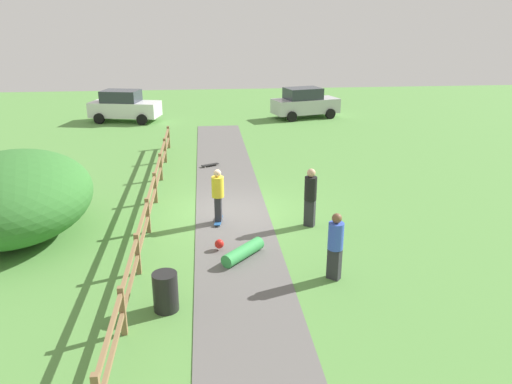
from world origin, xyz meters
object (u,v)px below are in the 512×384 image
(skater_fallen, at_px, (241,251))
(parked_car_silver, at_px, (305,103))
(parked_car_white, at_px, (124,106))
(skateboard_loose, at_px, (210,165))
(skater_riding, at_px, (218,193))
(bystander_blue, at_px, (335,243))
(trash_bin, at_px, (165,292))
(bush_large, at_px, (13,196))
(bystander_black, at_px, (310,195))

(skater_fallen, bearing_deg, parked_car_silver, 73.84)
(skater_fallen, xyz_separation_m, parked_car_white, (-5.76, 19.32, 0.76))
(skateboard_loose, distance_m, parked_car_white, 11.73)
(skater_riding, distance_m, bystander_blue, 4.71)
(trash_bin, height_order, parked_car_silver, parked_car_silver)
(bush_large, relative_size, skater_riding, 3.03)
(bush_large, distance_m, skateboard_loose, 8.89)
(trash_bin, xyz_separation_m, bystander_black, (4.14, 4.30, 0.59))
(skater_riding, relative_size, skateboard_loose, 2.18)
(skateboard_loose, relative_size, bystander_blue, 0.46)
(parked_car_white, distance_m, parked_car_silver, 11.35)
(skateboard_loose, relative_size, parked_car_white, 0.18)
(bush_large, distance_m, skater_fallen, 6.89)
(trash_bin, height_order, skateboard_loose, trash_bin)
(skater_riding, xyz_separation_m, parked_car_silver, (6.11, 16.81, -0.04))
(skater_fallen, relative_size, parked_car_white, 0.31)
(trash_bin, xyz_separation_m, parked_car_silver, (7.44, 21.62, 0.51))
(skater_riding, relative_size, parked_car_silver, 0.39)
(parked_car_white, bearing_deg, trash_bin, -79.75)
(skater_riding, height_order, parked_car_silver, parked_car_silver)
(bush_large, xyz_separation_m, trash_bin, (4.61, -4.47, -0.81))
(trash_bin, distance_m, bystander_blue, 4.21)
(bush_large, xyz_separation_m, parked_car_white, (0.70, 17.18, -0.30))
(skater_riding, bearing_deg, parked_car_white, 107.29)
(bush_large, height_order, skater_riding, bush_large)
(trash_bin, relative_size, parked_car_silver, 0.20)
(skater_fallen, bearing_deg, bush_large, 161.69)
(skateboard_loose, bearing_deg, trash_bin, -96.02)
(skateboard_loose, xyz_separation_m, parked_car_white, (-5.08, 10.53, 0.87))
(parked_car_white, xyz_separation_m, parked_car_silver, (11.35, -0.02, 0.00))
(trash_bin, xyz_separation_m, skater_riding, (1.33, 4.81, 0.54))
(bystander_blue, xyz_separation_m, parked_car_white, (-7.97, 20.67, -0.01))
(skater_fallen, height_order, bystander_black, bystander_black)
(skater_riding, relative_size, skater_fallen, 1.27)
(skateboard_loose, bearing_deg, bystander_black, -66.43)
(skateboard_loose, bearing_deg, bystander_blue, -74.08)
(trash_bin, distance_m, parked_car_white, 22.00)
(skater_fallen, height_order, skateboard_loose, skater_fallen)
(bush_large, xyz_separation_m, skater_riding, (5.94, 0.35, -0.26))
(parked_car_white, relative_size, parked_car_silver, 1.00)
(bystander_blue, bearing_deg, skater_fallen, 148.56)
(skateboard_loose, bearing_deg, skater_riding, -88.58)
(trash_bin, xyz_separation_m, parked_car_white, (-3.91, 21.64, 0.51))
(trash_bin, relative_size, bystander_blue, 0.52)
(bush_large, bearing_deg, bystander_blue, -21.92)
(parked_car_white, bearing_deg, bystander_blue, -68.90)
(skater_fallen, bearing_deg, skater_riding, 101.89)
(skateboard_loose, distance_m, parked_car_silver, 12.27)
(trash_bin, height_order, bystander_blue, bystander_blue)
(skater_riding, distance_m, parked_car_silver, 17.88)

